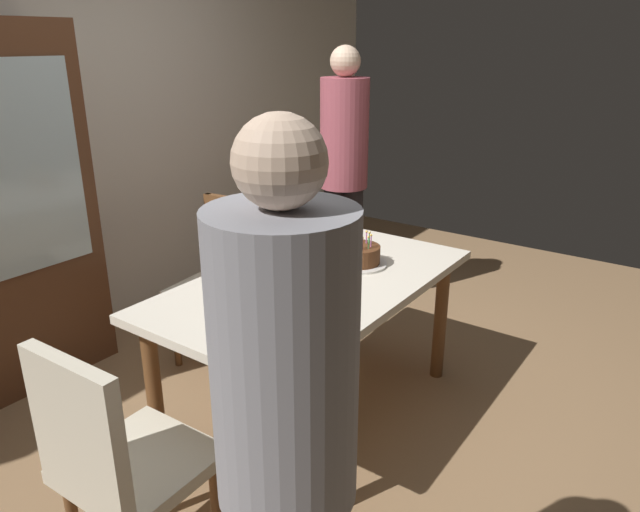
{
  "coord_description": "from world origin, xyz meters",
  "views": [
    {
      "loc": [
        -2.06,
        -1.5,
        1.8
      ],
      "look_at": [
        0.05,
        0.0,
        0.84
      ],
      "focal_mm": 32.99,
      "sensor_mm": 36.0,
      "label": 1
    }
  ],
  "objects_px": {
    "birthday_cake": "(359,256)",
    "plate_far_side": "(269,274)",
    "person_celebrant": "(286,438)",
    "plate_near_celebrant": "(291,324)",
    "dining_table": "(314,297)",
    "chair_spindle_back": "(219,287)",
    "person_guest": "(344,164)",
    "chair_upholstered": "(115,459)"
  },
  "relations": [
    {
      "from": "birthday_cake",
      "to": "plate_near_celebrant",
      "type": "height_order",
      "value": "birthday_cake"
    },
    {
      "from": "person_celebrant",
      "to": "dining_table",
      "type": "bearing_deg",
      "value": 33.51
    },
    {
      "from": "person_celebrant",
      "to": "plate_far_side",
      "type": "bearing_deg",
      "value": 41.66
    },
    {
      "from": "dining_table",
      "to": "person_guest",
      "type": "xyz_separation_m",
      "value": [
        1.22,
        0.63,
        0.36
      ]
    },
    {
      "from": "plate_near_celebrant",
      "to": "chair_upholstered",
      "type": "distance_m",
      "value": 0.79
    },
    {
      "from": "person_guest",
      "to": "dining_table",
      "type": "bearing_deg",
      "value": -152.58
    },
    {
      "from": "dining_table",
      "to": "person_celebrant",
      "type": "distance_m",
      "value": 1.48
    },
    {
      "from": "birthday_cake",
      "to": "plate_far_side",
      "type": "height_order",
      "value": "birthday_cake"
    },
    {
      "from": "birthday_cake",
      "to": "chair_upholstered",
      "type": "distance_m",
      "value": 1.49
    },
    {
      "from": "chair_upholstered",
      "to": "person_guest",
      "type": "height_order",
      "value": "person_guest"
    },
    {
      "from": "dining_table",
      "to": "chair_spindle_back",
      "type": "height_order",
      "value": "chair_spindle_back"
    },
    {
      "from": "plate_far_side",
      "to": "person_guest",
      "type": "bearing_deg",
      "value": 18.21
    },
    {
      "from": "chair_upholstered",
      "to": "person_celebrant",
      "type": "height_order",
      "value": "person_celebrant"
    },
    {
      "from": "birthday_cake",
      "to": "person_guest",
      "type": "bearing_deg",
      "value": 36.99
    },
    {
      "from": "person_celebrant",
      "to": "person_guest",
      "type": "height_order",
      "value": "person_guest"
    },
    {
      "from": "birthday_cake",
      "to": "plate_far_side",
      "type": "relative_size",
      "value": 1.27
    },
    {
      "from": "chair_spindle_back",
      "to": "person_guest",
      "type": "distance_m",
      "value": 1.22
    },
    {
      "from": "dining_table",
      "to": "plate_near_celebrant",
      "type": "bearing_deg",
      "value": -154.92
    },
    {
      "from": "plate_far_side",
      "to": "person_celebrant",
      "type": "relative_size",
      "value": 0.13
    },
    {
      "from": "dining_table",
      "to": "plate_near_celebrant",
      "type": "relative_size",
      "value": 7.23
    },
    {
      "from": "plate_far_side",
      "to": "chair_spindle_back",
      "type": "relative_size",
      "value": 0.23
    },
    {
      "from": "plate_near_celebrant",
      "to": "person_celebrant",
      "type": "bearing_deg",
      "value": -142.33
    },
    {
      "from": "plate_far_side",
      "to": "chair_upholstered",
      "type": "xyz_separation_m",
      "value": [
        -1.11,
        -0.28,
        -0.22
      ]
    },
    {
      "from": "dining_table",
      "to": "birthday_cake",
      "type": "bearing_deg",
      "value": -14.83
    },
    {
      "from": "dining_table",
      "to": "person_guest",
      "type": "distance_m",
      "value": 1.42
    },
    {
      "from": "dining_table",
      "to": "chair_upholstered",
      "type": "xyz_separation_m",
      "value": [
        -1.18,
        -0.07,
        -0.12
      ]
    },
    {
      "from": "dining_table",
      "to": "chair_upholstered",
      "type": "height_order",
      "value": "chair_upholstered"
    },
    {
      "from": "dining_table",
      "to": "chair_upholstered",
      "type": "distance_m",
      "value": 1.19
    },
    {
      "from": "plate_near_celebrant",
      "to": "person_celebrant",
      "type": "height_order",
      "value": "person_celebrant"
    },
    {
      "from": "birthday_cake",
      "to": "person_celebrant",
      "type": "bearing_deg",
      "value": -153.99
    },
    {
      "from": "person_celebrant",
      "to": "person_guest",
      "type": "xyz_separation_m",
      "value": [
        2.43,
        1.43,
        0.06
      ]
    },
    {
      "from": "birthday_cake",
      "to": "plate_far_side",
      "type": "bearing_deg",
      "value": 142.22
    },
    {
      "from": "dining_table",
      "to": "chair_upholstered",
      "type": "relative_size",
      "value": 1.67
    },
    {
      "from": "dining_table",
      "to": "person_guest",
      "type": "bearing_deg",
      "value": 27.42
    },
    {
      "from": "birthday_cake",
      "to": "plate_near_celebrant",
      "type": "distance_m",
      "value": 0.73
    },
    {
      "from": "chair_upholstered",
      "to": "dining_table",
      "type": "bearing_deg",
      "value": 3.41
    },
    {
      "from": "chair_upholstered",
      "to": "person_celebrant",
      "type": "xyz_separation_m",
      "value": [
        -0.03,
        -0.73,
        0.42
      ]
    },
    {
      "from": "dining_table",
      "to": "chair_spindle_back",
      "type": "relative_size",
      "value": 1.67
    },
    {
      "from": "birthday_cake",
      "to": "plate_near_celebrant",
      "type": "xyz_separation_m",
      "value": [
        -0.72,
        -0.13,
        -0.04
      ]
    },
    {
      "from": "chair_spindle_back",
      "to": "person_guest",
      "type": "height_order",
      "value": "person_guest"
    },
    {
      "from": "plate_far_side",
      "to": "person_guest",
      "type": "distance_m",
      "value": 1.39
    },
    {
      "from": "person_celebrant",
      "to": "birthday_cake",
      "type": "bearing_deg",
      "value": 26.01
    }
  ]
}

